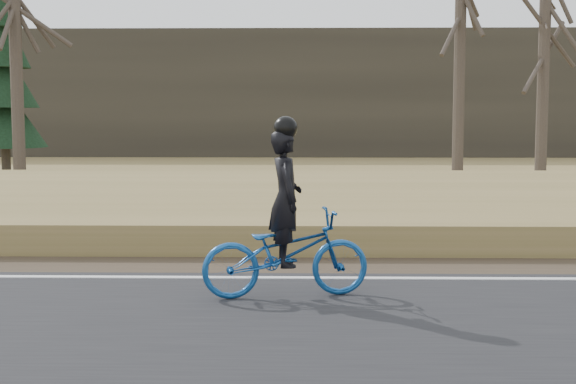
{
  "coord_description": "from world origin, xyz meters",
  "views": [
    {
      "loc": [
        3.14,
        -9.54,
        2.1
      ],
      "look_at": [
        2.94,
        0.5,
        1.1
      ],
      "focal_mm": 50.0,
      "sensor_mm": 36.0,
      "label": 1
    }
  ],
  "objects": [
    {
      "name": "bare_tree_center",
      "position": [
        8.02,
        16.01,
        4.4
      ],
      "size": [
        0.36,
        0.36,
        8.81
      ],
      "primitive_type": "cylinder",
      "color": "#4C4137",
      "rests_on": "ground"
    },
    {
      "name": "bare_tree_near_left",
      "position": [
        -5.16,
        13.58,
        3.94
      ],
      "size": [
        0.36,
        0.36,
        7.87
      ],
      "primitive_type": "cylinder",
      "color": "#4C4137",
      "rests_on": "ground"
    },
    {
      "name": "embankment",
      "position": [
        0.0,
        4.2,
        0.22
      ],
      "size": [
        120.0,
        5.0,
        0.44
      ],
      "primitive_type": "cube",
      "color": "olive",
      "rests_on": "ground"
    },
    {
      "name": "ground",
      "position": [
        0.0,
        0.0,
        0.0
      ],
      "size": [
        120.0,
        120.0,
        0.0
      ],
      "primitive_type": "plane",
      "color": "olive",
      "rests_on": "ground"
    },
    {
      "name": "cyclist",
      "position": [
        2.94,
        -0.8,
        0.69
      ],
      "size": [
        1.94,
        0.99,
        2.0
      ],
      "rotation": [
        0.0,
        0.0,
        1.76
      ],
      "color": "#144A8F",
      "rests_on": "road"
    },
    {
      "name": "bare_tree_right",
      "position": [
        10.52,
        15.58,
        4.1
      ],
      "size": [
        0.36,
        0.36,
        8.19
      ],
      "primitive_type": "cylinder",
      "color": "#4C4137",
      "rests_on": "ground"
    },
    {
      "name": "edge_line",
      "position": [
        0.0,
        0.2,
        0.07
      ],
      "size": [
        120.0,
        0.12,
        0.01
      ],
      "primitive_type": "cube",
      "color": "silver",
      "rests_on": "road"
    },
    {
      "name": "conifer",
      "position": [
        -6.26,
        15.49,
        3.17
      ],
      "size": [
        2.6,
        2.6,
        6.7
      ],
      "color": "#4C4137",
      "rests_on": "ground"
    },
    {
      "name": "ballast",
      "position": [
        0.0,
        8.0,
        0.23
      ],
      "size": [
        120.0,
        3.0,
        0.45
      ],
      "primitive_type": "cube",
      "color": "slate",
      "rests_on": "ground"
    },
    {
      "name": "treeline_backdrop",
      "position": [
        0.0,
        30.0,
        3.0
      ],
      "size": [
        120.0,
        4.0,
        6.0
      ],
      "primitive_type": "cube",
      "color": "#383328",
      "rests_on": "ground"
    },
    {
      "name": "shoulder",
      "position": [
        0.0,
        1.2,
        0.02
      ],
      "size": [
        120.0,
        1.6,
        0.04
      ],
      "primitive_type": "cube",
      "color": "#473A2B",
      "rests_on": "ground"
    },
    {
      "name": "railroad",
      "position": [
        0.0,
        8.0,
        0.53
      ],
      "size": [
        120.0,
        2.4,
        0.29
      ],
      "color": "black",
      "rests_on": "ballast"
    }
  ]
}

